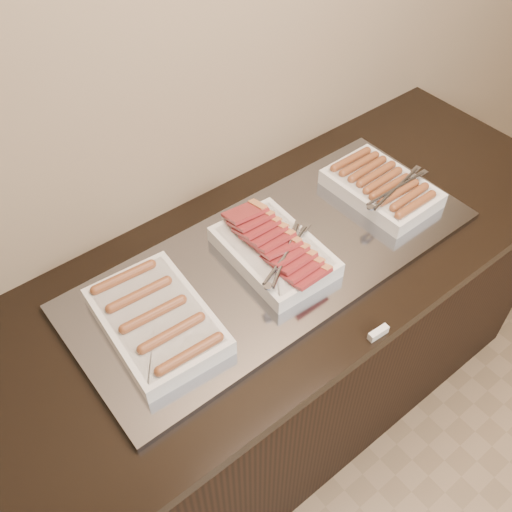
{
  "coord_description": "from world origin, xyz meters",
  "views": [
    {
      "loc": [
        -0.74,
        1.31,
        2.11
      ],
      "look_at": [
        -0.09,
        2.13,
        0.97
      ],
      "focal_mm": 40.0,
      "sensor_mm": 36.0,
      "label": 1
    }
  ],
  "objects_px": {
    "dish_left": "(157,320)",
    "dish_center": "(275,250)",
    "counter": "(275,346)",
    "dish_right": "(382,187)",
    "warming_tray": "(276,259)"
  },
  "relations": [
    {
      "from": "counter",
      "to": "dish_right",
      "type": "height_order",
      "value": "dish_right"
    },
    {
      "from": "dish_left",
      "to": "dish_center",
      "type": "xyz_separation_m",
      "value": [
        0.38,
        -0.0,
        0.01
      ]
    },
    {
      "from": "dish_left",
      "to": "dish_center",
      "type": "height_order",
      "value": "dish_center"
    },
    {
      "from": "counter",
      "to": "dish_center",
      "type": "height_order",
      "value": "dish_center"
    },
    {
      "from": "dish_center",
      "to": "dish_right",
      "type": "xyz_separation_m",
      "value": [
        0.44,
        -0.0,
        -0.0
      ]
    },
    {
      "from": "dish_left",
      "to": "dish_center",
      "type": "distance_m",
      "value": 0.38
    },
    {
      "from": "dish_right",
      "to": "dish_left",
      "type": "bearing_deg",
      "value": 178.78
    },
    {
      "from": "warming_tray",
      "to": "dish_right",
      "type": "relative_size",
      "value": 3.56
    },
    {
      "from": "dish_left",
      "to": "counter",
      "type": "bearing_deg",
      "value": 3.63
    },
    {
      "from": "warming_tray",
      "to": "dish_right",
      "type": "distance_m",
      "value": 0.43
    },
    {
      "from": "counter",
      "to": "dish_right",
      "type": "distance_m",
      "value": 0.65
    },
    {
      "from": "warming_tray",
      "to": "dish_center",
      "type": "xyz_separation_m",
      "value": [
        -0.01,
        -0.0,
        0.05
      ]
    },
    {
      "from": "dish_left",
      "to": "dish_center",
      "type": "relative_size",
      "value": 1.05
    },
    {
      "from": "dish_left",
      "to": "warming_tray",
      "type": "bearing_deg",
      "value": 3.63
    },
    {
      "from": "dish_left",
      "to": "dish_right",
      "type": "distance_m",
      "value": 0.82
    }
  ]
}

